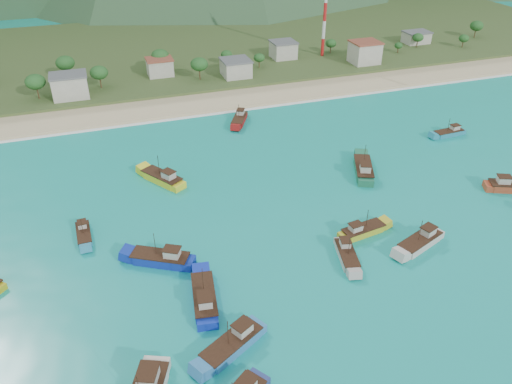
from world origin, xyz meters
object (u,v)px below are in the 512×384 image
object	(u,v)px
boat_8	(347,255)
boat_20	(84,234)
boat_3	(420,242)
radio_tower	(326,3)
boat_15	(512,187)
boat_17	(162,259)
boat_10	(363,170)
boat_7	(205,299)
boat_13	(362,231)
boat_4	(163,179)
boat_25	(239,120)
boat_5	(233,345)
boat_14	(449,133)

from	to	relation	value
boat_8	boat_20	distance (m)	51.61
boat_8	boat_3	bearing A→B (deg)	-171.34
radio_tower	boat_15	distance (m)	105.64
radio_tower	boat_17	xyz separation A→B (m)	(-81.34, -103.31, -20.64)
boat_3	boat_10	world-z (taller)	boat_10
boat_3	boat_20	distance (m)	66.05
radio_tower	boat_20	world-z (taller)	radio_tower
boat_8	boat_15	size ratio (longest dim) A/B	0.84
boat_10	boat_3	bearing A→B (deg)	-73.26
boat_7	boat_13	xyz separation A→B (m)	(34.53, 8.59, -0.22)
boat_15	boat_17	bearing A→B (deg)	-66.19
boat_20	boat_7	bearing A→B (deg)	123.51
boat_15	boat_17	size ratio (longest dim) A/B	1.00
boat_8	boat_4	bearing A→B (deg)	-41.01
radio_tower	boat_8	xyz separation A→B (m)	(-48.28, -113.08, -20.89)
boat_13	boat_25	xyz separation A→B (m)	(-7.04, 60.18, 0.04)
boat_5	boat_7	distance (m)	10.85
boat_13	boat_15	size ratio (longest dim) A/B	0.87
boat_5	boat_14	bearing A→B (deg)	-85.09
boat_5	boat_20	xyz separation A→B (m)	(-19.99, 36.40, -0.32)
boat_13	boat_10	bearing A→B (deg)	141.71
boat_3	boat_10	xyz separation A→B (m)	(3.60, 28.59, 0.15)
boat_5	boat_14	world-z (taller)	boat_5
boat_8	boat_14	xyz separation A→B (m)	(51.90, 38.49, -0.01)
boat_4	boat_15	size ratio (longest dim) A/B	1.00
boat_8	boat_15	xyz separation A→B (m)	(46.97, 9.50, 0.21)
boat_8	boat_13	size ratio (longest dim) A/B	0.96
boat_3	boat_7	xyz separation A→B (m)	(-43.25, -1.62, 0.08)
radio_tower	boat_10	bearing A→B (deg)	-108.97
boat_3	boat_15	xyz separation A→B (m)	(31.77, 10.78, 0.03)
boat_17	boat_25	world-z (taller)	boat_17
boat_5	boat_15	bearing A→B (deg)	-101.26
boat_8	boat_13	world-z (taller)	boat_13
boat_8	boat_17	xyz separation A→B (m)	(-33.06, 9.78, 0.24)
radio_tower	boat_8	bearing A→B (deg)	-113.12
boat_7	boat_25	world-z (taller)	boat_7
boat_3	boat_25	xyz separation A→B (m)	(-15.77, 67.15, -0.09)
boat_10	boat_14	size ratio (longest dim) A/B	1.36
boat_4	boat_10	distance (m)	48.00
boat_4	boat_10	bearing A→B (deg)	-46.59
boat_13	boat_7	bearing A→B (deg)	-84.64
boat_15	radio_tower	bearing A→B (deg)	-156.71
boat_10	boat_25	world-z (taller)	boat_10
boat_8	boat_17	size ratio (longest dim) A/B	0.83
boat_13	boat_20	bearing A→B (deg)	-116.56
boat_15	boat_3	bearing A→B (deg)	-47.25
boat_3	boat_20	world-z (taller)	boat_3
boat_3	boat_5	bearing A→B (deg)	85.87
boat_7	boat_15	bearing A→B (deg)	18.14
boat_5	boat_8	distance (m)	29.63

